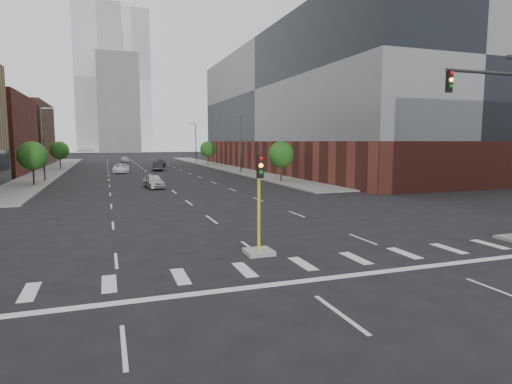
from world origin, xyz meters
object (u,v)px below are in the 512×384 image
car_near_left (154,181)px  car_far_left (121,168)px  car_mid_right (158,166)px  car_distant (125,159)px  car_deep_right (160,163)px  mast_arm_signal (510,128)px  median_traffic_signal (259,233)px

car_near_left → car_far_left: bearing=88.9°
car_mid_right → car_far_left: car_mid_right is taller
car_distant → car_far_left: bearing=-96.0°
car_far_left → car_deep_right: size_ratio=1.06×
car_far_left → car_distant: bearing=90.5°
mast_arm_signal → car_deep_right: (-8.75, 70.42, -4.92)m
car_mid_right → car_distant: 33.52m
car_far_left → car_deep_right: (7.93, 15.51, -0.01)m
car_near_left → median_traffic_signal: bearing=-94.2°
car_near_left → car_distant: (-0.49, 61.21, -0.01)m
median_traffic_signal → car_deep_right: 69.06m
car_mid_right → car_deep_right: size_ratio=0.96×
mast_arm_signal → car_near_left: mast_arm_signal is taller
median_traffic_signal → car_far_left: size_ratio=0.83×
car_mid_right → car_deep_right: bearing=89.1°
car_far_left → car_distant: (2.07, 37.02, -0.02)m
car_far_left → car_distant: size_ratio=1.27×
mast_arm_signal → car_distant: bearing=99.0°
mast_arm_signal → car_mid_right: 59.79m
car_deep_right → car_near_left: bearing=-89.3°
median_traffic_signal → car_near_left: 29.28m
mast_arm_signal → car_mid_right: bearing=100.2°
median_traffic_signal → car_near_left: median_traffic_signal is taller
car_deep_right → mast_arm_signal: bearing=-74.5°
mast_arm_signal → car_mid_right: mast_arm_signal is taller
car_far_left → car_deep_right: 17.42m
median_traffic_signal → car_distant: size_ratio=1.05×
mast_arm_signal → car_far_left: (-16.68, 54.91, -4.91)m
median_traffic_signal → car_distant: 90.48m
car_deep_right → car_distant: car_deep_right is taller
car_deep_right → car_distant: size_ratio=1.20×
car_near_left → mast_arm_signal: bearing=-72.5°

